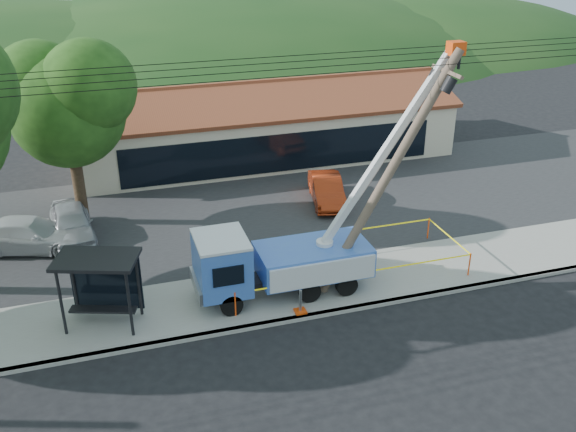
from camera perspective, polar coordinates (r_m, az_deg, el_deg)
The scene contains 15 objects.
ground at distance 22.50m, azimuth 1.64°, elevation -12.31°, with size 120.00×120.00×0.00m, color black.
curb at distance 24.07m, azimuth 0.00°, elevation -9.24°, with size 60.00×0.25×0.15m, color gray.
sidewalk at distance 25.58m, azimuth -1.28°, elevation -6.93°, with size 60.00×4.00×0.15m, color gray.
parking_lot at distance 32.43m, azimuth -5.23°, elevation 0.32°, with size 60.00×12.00×0.10m, color #28282B.
strip_mall at distance 39.88m, azimuth -2.22°, elevation 8.12°, with size 22.50×8.53×4.67m.
tree_lot at distance 30.74m, azimuth -19.15°, elevation 9.84°, with size 6.30×5.60×8.94m.
hill_center at distance 74.79m, azimuth -4.97°, elevation 14.80°, with size 89.60×64.00×32.00m, color #173D16.
hill_east at distance 81.43m, azimuth 9.40°, elevation 15.44°, with size 72.80×52.00×26.00m, color #173D16.
utility_truck at distance 24.83m, azimuth -0.80°, elevation -3.76°, with size 10.28×3.69×9.41m.
leaning_pole at distance 24.43m, azimuth 9.47°, elevation 4.62°, with size 5.33×2.01×9.33m.
bus_shelter at distance 23.78m, azimuth -16.38°, elevation -4.91°, with size 3.26×2.59×2.74m.
caution_tape at distance 26.54m, azimuth 4.85°, elevation -3.66°, with size 9.92×3.52×1.02m.
car_silver at distance 31.32m, azimuth -18.45°, elevation -2.04°, with size 1.81×4.50×1.53m, color #A4A6AB.
car_red at distance 33.42m, azimuth 3.43°, elevation 1.09°, with size 1.48×4.23×1.39m, color #9D2B0F.
car_white at distance 30.96m, azimuth -21.71°, elevation -2.91°, with size 2.05×5.04×1.46m, color silver.
Camera 1 is at (-5.91, -16.77, 13.80)m, focal length 40.00 mm.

